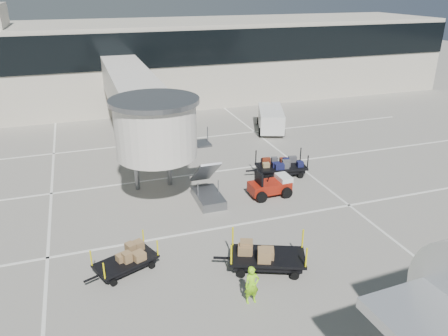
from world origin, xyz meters
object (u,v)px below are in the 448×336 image
Objects in this scene: baggage_tug at (271,186)px; ground_worker at (252,285)px; suitcase_cart at (281,166)px; minivan at (271,117)px; box_cart_near at (266,257)px; box_cart_far at (125,261)px.

ground_worker reaches higher than baggage_tug.
baggage_tug reaches higher than suitcase_cart.
minivan is at bearing 79.30° from suitcase_cart.
suitcase_cart is at bearing 51.62° from baggage_tug.
box_cart_far is at bearing -174.92° from box_cart_near.
box_cart_near is 1.23× the size of box_cart_far.
minivan is (14.21, 16.23, 0.62)m from box_cart_far.
minivan is at bearing 87.41° from box_cart_near.
minivan reaches higher than suitcase_cart.
baggage_tug is at bearing 86.30° from box_cart_near.
minivan is (9.78, 19.90, 0.28)m from ground_worker.
box_cart_far is (-10.92, -7.26, -0.11)m from suitcase_cart.
ground_worker is at bearing -111.23° from suitcase_cart.
box_cart_near is 2.50× the size of ground_worker.
ground_worker is (4.43, -3.68, 0.34)m from box_cart_far.
ground_worker reaches higher than box_cart_far.
minivan reaches higher than baggage_tug.
baggage_tug is 0.62× the size of suitcase_cart.
suitcase_cart is at bearing 83.07° from box_cart_near.
minivan is at bearing 64.03° from baggage_tug.
suitcase_cart is 2.49× the size of ground_worker.
box_cart_near is at bearing -94.72° from minivan.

